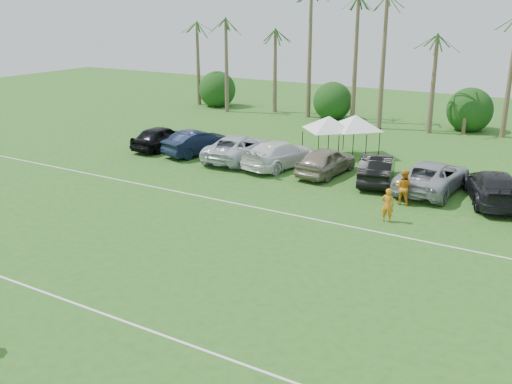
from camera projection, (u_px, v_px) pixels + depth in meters
The scene contains 25 objects.
ground at pixel (28, 330), 18.74m from camera, with size 120.00×120.00×0.00m, color #2B5D1C.
field_lines at pixel (179, 245), 25.26m from camera, with size 80.00×12.10×0.01m.
palm_tree_0 at pixel (187, 32), 58.07m from camera, with size 2.40×2.40×8.90m.
palm_tree_1 at pixel (228, 24), 55.37m from camera, with size 2.40×2.40×9.90m.
palm_tree_2 at pixel (273, 15), 52.68m from camera, with size 2.40×2.40×10.90m.
palm_tree_3 at pixel (312, 5), 50.47m from camera, with size 2.40×2.40×11.90m.
palm_tree_4 at pixel (353, 37), 49.34m from camera, with size 2.40×2.40×8.90m.
palm_tree_5 at pixel (399, 27), 47.13m from camera, with size 2.40×2.40×9.90m.
palm_tree_6 at pixel (450, 17), 44.92m from camera, with size 2.40×2.40×10.90m.
palm_tree_7 at pixel (506, 5), 42.72m from camera, with size 2.40×2.40×11.90m.
bush_tree_0 at pixel (218, 89), 59.22m from camera, with size 4.00×4.00×4.00m.
bush_tree_1 at pixel (334, 99), 52.92m from camera, with size 4.00×4.00×4.00m.
bush_tree_2 at pixel (468, 110), 47.10m from camera, with size 4.00×4.00×4.00m.
sideline_player_a at pixel (388, 205), 27.79m from camera, with size 0.62×0.41×1.71m, color orange.
sideline_player_b at pixel (404, 187), 30.18m from camera, with size 0.93×0.72×1.90m, color orange.
canopy_tent_left at pixel (329, 116), 39.03m from camera, with size 4.13×4.13×3.35m.
canopy_tent_right at pixel (356, 115), 39.15m from camera, with size 4.21×4.21×3.41m.
parked_car_0 at pixel (161, 137), 41.79m from camera, with size 2.05×5.10×1.74m, color black.
parked_car_1 at pixel (198, 142), 40.29m from camera, with size 1.84×5.27×1.74m, color black.
parked_car_2 at pixel (239, 148), 38.82m from camera, with size 2.88×6.25×1.74m, color silver.
parked_car_3 at pixel (280, 154), 37.15m from camera, with size 2.43×5.98×1.74m, color white.
parked_car_4 at pixel (326, 161), 35.49m from camera, with size 2.05×5.10×1.74m, color gray.
parked_car_5 at pixel (377, 168), 33.95m from camera, with size 1.84×5.27×1.74m, color black.
parked_car_6 at pixel (433, 176), 32.37m from camera, with size 2.88×6.25×1.74m, color #9EA0A7.
parked_car_7 at pixel (493, 187), 30.49m from camera, with size 2.43×5.98×1.74m, color black.
Camera 1 is at (14.81, -10.24, 10.19)m, focal length 40.00 mm.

